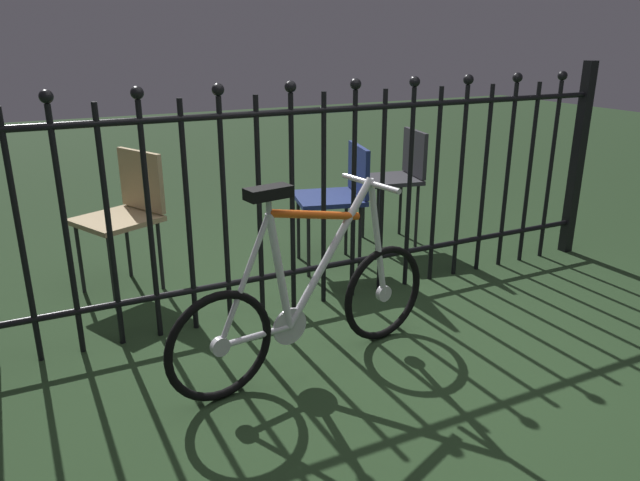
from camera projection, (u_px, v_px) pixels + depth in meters
name	position (u px, v px, depth m)	size (l,w,h in m)	color
ground_plane	(363.00, 347.00, 3.07)	(20.00, 20.00, 0.00)	#22381E
iron_fence	(302.00, 193.00, 3.33)	(4.22, 0.07, 1.36)	black
bicycle	(309.00, 303.00, 2.80)	(1.43, 0.41, 0.92)	black
chair_charcoal	(400.00, 173.00, 4.47)	(0.46, 0.45, 0.85)	black
chair_navy	(340.00, 191.00, 4.01)	(0.53, 0.52, 0.83)	black
chair_tan	(127.00, 207.00, 3.64)	(0.57, 0.57, 0.85)	black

